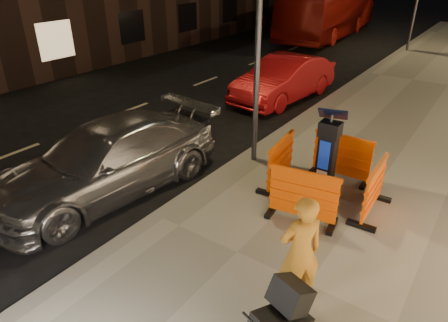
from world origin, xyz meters
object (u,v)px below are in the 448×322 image
Objects in this scene: barrier_back at (342,157)px; bus_doubledecker at (327,36)px; barrier_bldgside at (374,190)px; car_red at (283,99)px; car_silver at (113,189)px; man at (300,252)px; barrier_kerbside at (280,162)px; barrier_front at (303,196)px; parking_kiosk at (327,157)px.

bus_doubledecker is (-7.16, 17.04, -0.64)m from barrier_back.
car_red is (-4.61, 5.37, -0.64)m from barrier_bldgside.
bus_doubledecker is (-3.34, 20.04, 0.00)m from car_silver.
barrier_back is at bearing 45.52° from car_silver.
man is at bearing -79.29° from barrier_back.
barrier_back is at bearing -44.85° from car_red.
bus_doubledecker reaches higher than car_red.
car_silver is at bearing 119.60° from barrier_kerbside.
barrier_back reaches higher than car_red.
car_red is (-3.66, 6.32, -0.64)m from barrier_front.
barrier_kerbside is (-0.95, 0.95, 0.00)m from barrier_front.
barrier_front reaches higher than car_red.
bus_doubledecker is (-3.50, 12.62, 0.00)m from car_red.
parking_kiosk is 1.03m from barrier_bldgside.
barrier_front is 0.29× the size of car_red.
car_red is (-2.71, 5.37, -0.64)m from barrier_kerbside.
parking_kiosk reaches higher than bus_doubledecker.
barrier_bldgside is at bearing -95.89° from barrier_kerbside.
barrier_front is at bearing -93.89° from parking_kiosk.
bus_doubledecker is at bearing -120.91° from man.
barrier_front is 1.34m from barrier_kerbside.
parking_kiosk reaches higher than car_red.
bus_doubledecker reaches higher than barrier_kerbside.
barrier_back is at bearing -130.21° from man.
car_red is at bearing 96.17° from car_silver.
barrier_kerbside is 0.11× the size of bus_doubledecker.
car_silver is (-2.87, -2.05, -0.64)m from barrier_kerbside.
man is at bearing -73.12° from bus_doubledecker.
bus_doubledecker is at bearing 13.15° from barrier_kerbside.
car_silver is at bearing -155.71° from parking_kiosk.
barrier_front is 7.33m from car_red.
barrier_kerbside is 3.59m from car_silver.
barrier_kerbside is at bearing 88.11° from barrier_bldgside.
car_silver is 0.44× the size of bus_doubledecker.
barrier_back is 0.11× the size of bus_doubledecker.
car_red is at bearing 20.88° from barrier_kerbside.
barrier_bldgside is 0.26× the size of car_silver.
car_red is at bearing 128.73° from barrier_back.
bus_doubledecker is at bearing 101.81° from barrier_front.
man is (4.58, -0.67, 0.98)m from car_silver.
man reaches higher than car_silver.
man is at bearing 173.99° from barrier_bldgside.
man is at bearing -78.41° from parking_kiosk.
barrier_bldgside is at bearing 30.64° from car_silver.
barrier_back is at bearing 86.11° from parking_kiosk.
barrier_bldgside is at bearing -45.89° from barrier_back.
barrier_bldgside is 19.75m from bus_doubledecker.
parking_kiosk reaches higher than barrier_kerbside.
barrier_kerbside reaches higher than car_red.
bus_doubledecker is at bearing 107.81° from parking_kiosk.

